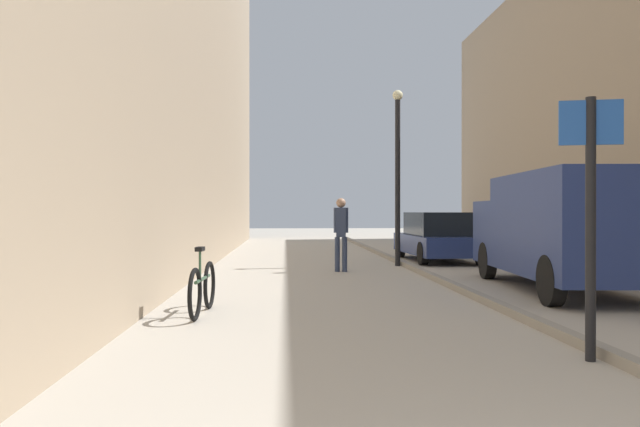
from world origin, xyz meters
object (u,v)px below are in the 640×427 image
(pedestrian_main_foreground, at_px, (341,229))
(lamp_post, at_px, (398,165))
(parked_car, at_px, (438,237))
(street_sign_post, at_px, (591,204))
(bicycle_leaning, at_px, (203,288))
(delivery_van, at_px, (563,228))

(pedestrian_main_foreground, xyz_separation_m, lamp_post, (1.67, 1.46, 1.68))
(pedestrian_main_foreground, bearing_deg, parked_car, -130.53)
(pedestrian_main_foreground, height_order, street_sign_post, street_sign_post)
(bicycle_leaning, bearing_deg, delivery_van, 23.19)
(parked_car, xyz_separation_m, lamp_post, (-1.52, -1.67, 2.01))
(pedestrian_main_foreground, bearing_deg, lamp_post, -133.84)
(bicycle_leaning, bearing_deg, pedestrian_main_foreground, 70.61)
(pedestrian_main_foreground, bearing_deg, street_sign_post, 105.42)
(pedestrian_main_foreground, distance_m, bicycle_leaning, 6.59)
(pedestrian_main_foreground, relative_size, street_sign_post, 0.69)
(pedestrian_main_foreground, height_order, lamp_post, lamp_post)
(lamp_post, bearing_deg, pedestrian_main_foreground, -138.88)
(parked_car, height_order, bicycle_leaning, parked_car)
(parked_car, bearing_deg, bicycle_leaning, -123.64)
(pedestrian_main_foreground, distance_m, delivery_van, 5.35)
(pedestrian_main_foreground, height_order, parked_car, pedestrian_main_foreground)
(delivery_van, distance_m, lamp_post, 5.85)
(pedestrian_main_foreground, relative_size, bicycle_leaning, 1.02)
(parked_car, distance_m, street_sign_post, 12.23)
(pedestrian_main_foreground, xyz_separation_m, bicycle_leaning, (-2.54, -6.04, -0.66))
(delivery_van, xyz_separation_m, bicycle_leaning, (-6.35, -2.28, -0.79))
(pedestrian_main_foreground, distance_m, lamp_post, 2.79)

